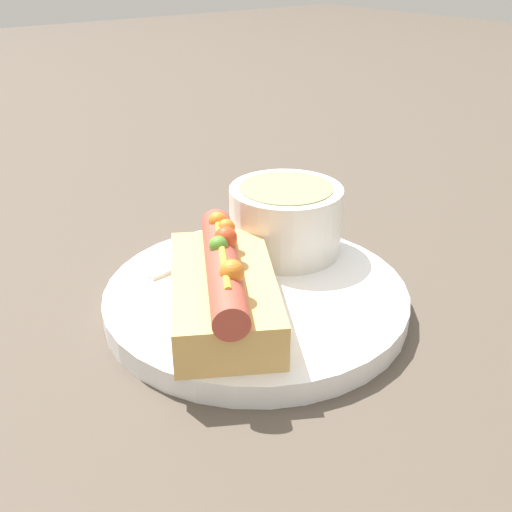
# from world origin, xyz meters

# --- Properties ---
(ground_plane) EXTENTS (4.00, 4.00, 0.00)m
(ground_plane) POSITION_xyz_m (0.00, 0.00, 0.00)
(ground_plane) COLOR #4C4238
(dinner_plate) EXTENTS (0.25, 0.25, 0.02)m
(dinner_plate) POSITION_xyz_m (0.00, 0.00, 0.01)
(dinner_plate) COLOR white
(dinner_plate) RESTS_ON ground_plane
(hot_dog) EXTENTS (0.17, 0.14, 0.06)m
(hot_dog) POSITION_xyz_m (0.01, -0.04, 0.04)
(hot_dog) COLOR #DBAD60
(hot_dog) RESTS_ON dinner_plate
(soup_bowl) EXTENTS (0.10, 0.10, 0.06)m
(soup_bowl) POSITION_xyz_m (-0.04, 0.06, 0.05)
(soup_bowl) COLOR silver
(soup_bowl) RESTS_ON dinner_plate
(spoon) EXTENTS (0.03, 0.14, 0.01)m
(spoon) POSITION_xyz_m (-0.07, 0.04, 0.02)
(spoon) COLOR #B7B7BC
(spoon) RESTS_ON dinner_plate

